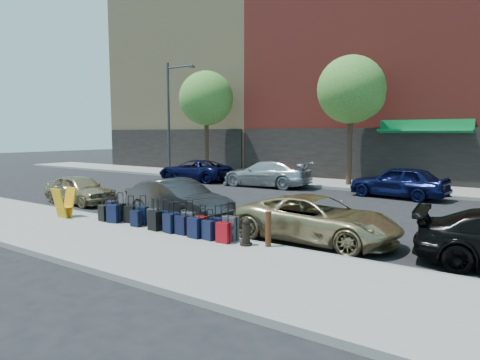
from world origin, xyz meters
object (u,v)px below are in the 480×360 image
Objects in this scene: tree_left at (208,100)px; fire_hydrant at (246,233)px; car_near_2 at (317,219)px; car_far_0 at (194,170)px; car_far_1 at (266,174)px; suitcase_front_5 at (165,220)px; bollard at (268,228)px; car_near_0 at (80,189)px; car_near_1 at (178,200)px; tree_center at (353,91)px; streetlight at (170,111)px; display_rack at (64,203)px; car_far_2 at (399,182)px.

fire_hydrant is at bearing -48.02° from tree_left.
car_far_0 is at bearing 54.77° from car_near_2.
car_far_1 is (6.40, -2.57, -4.64)m from tree_left.
car_near_2 is at bearing 12.46° from suitcase_front_5.
bollard is (13.58, -14.26, -4.79)m from tree_left.
car_near_1 is at bearing -89.73° from car_near_0.
tree_center reaches higher than car_far_1.
streetlight is at bearing 51.66° from car_near_1.
tree_left is at bearing 114.00° from suitcase_front_5.
tree_left reaches higher than bollard.
display_rack is (-7.86, -0.75, 0.03)m from bollard.
display_rack is (5.72, -15.01, -4.75)m from tree_left.
tree_center reaches higher than fire_hydrant.
car_near_0 is at bearing 170.18° from bollard.
car_far_0 is (-12.59, 11.62, 0.06)m from bollard.
tree_center is 13.53m from car_near_1.
display_rack is 13.24m from car_far_0.
car_far_1 is at bearing 121.54° from bollard.
tree_left is 1.48× the size of car_far_0.
car_far_0 is (-4.73, 12.36, 0.03)m from display_rack.
car_far_0 is at bearing 120.51° from fire_hydrant.
car_far_2 is at bearing 60.32° from display_rack.
tree_left is at bearing 117.00° from fire_hydrant.
streetlight is at bearing -119.98° from car_far_0.
car_near_2 is (4.21, 1.80, 0.22)m from suitcase_front_5.
streetlight is 1.70× the size of car_near_2.
streetlight is 5.92m from car_far_0.
fire_hydrant is 10.42m from car_near_0.
display_rack is at bearing -26.50° from car_far_2.
tree_center reaches higher than car_near_0.
suitcase_front_5 is 0.19× the size of car_near_2.
car_near_0 is (-10.75, 1.86, 0.01)m from bollard.
car_far_1 is at bearing -147.89° from tree_center.
tree_center is 16.46m from display_rack.
car_near_2 is at bearing 45.64° from fire_hydrant.
suitcase_front_5 is 4.27m from display_rack.
car_far_2 reaches higher than car_far_1.
tree_left reaches higher than car_far_2.
streetlight is 17.18m from car_near_1.
car_near_2 is 12.61m from car_far_1.
suitcase_front_5 is at bearing -46.65° from streetlight.
suitcase_front_5 is (-0.57, -14.33, -4.98)m from tree_center.
fire_hydrant is 16.89m from car_far_0.
car_far_2 is (16.76, -1.94, -3.89)m from streetlight.
streetlight is 21.16m from car_near_2.
display_rack reaches higher than fire_hydrant.
tree_center is at bearing 118.50° from car_far_1.
car_far_2 is at bearing 88.80° from bollard.
display_rack is 0.21× the size of car_far_0.
tree_center reaches higher than car_near_2.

